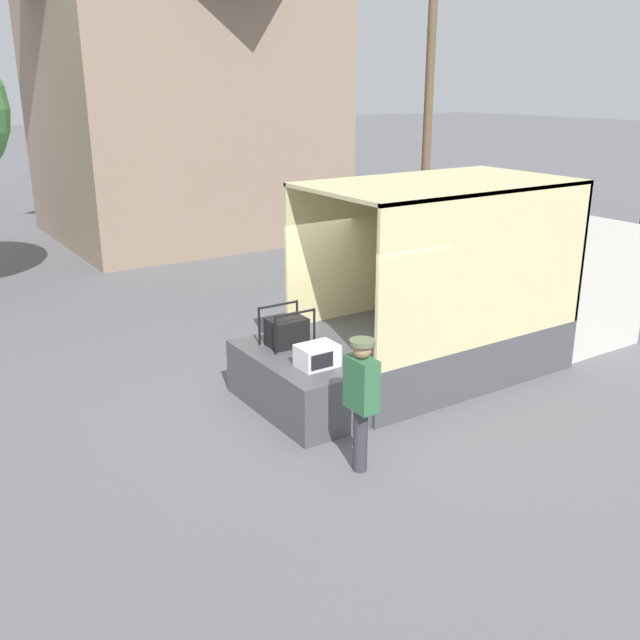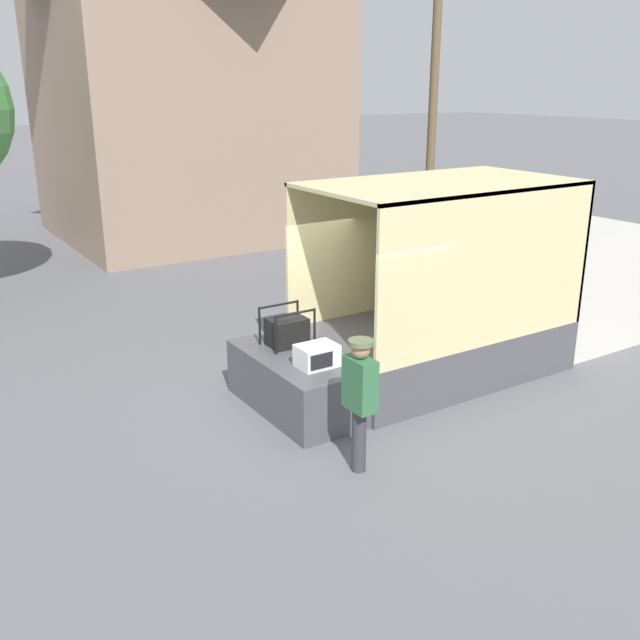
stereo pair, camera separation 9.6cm
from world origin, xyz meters
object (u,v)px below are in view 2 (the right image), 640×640
object	(u,v)px
microwave	(317,356)
worker_person	(360,392)
portable_generator	(288,331)
utility_pole	(434,77)
box_truck	(500,303)

from	to	relation	value
microwave	worker_person	xyz separation A→B (m)	(-0.30, -1.44, 0.07)
microwave	portable_generator	distance (m)	0.97
microwave	worker_person	bearing A→B (deg)	-101.90
microwave	utility_pole	bearing A→B (deg)	43.12
microwave	portable_generator	xyz separation A→B (m)	(0.10, 0.96, 0.06)
box_truck	portable_generator	size ratio (longest dim) A/B	8.86
box_truck	utility_pole	distance (m)	12.33
portable_generator	utility_pole	world-z (taller)	utility_pole
microwave	worker_person	size ratio (longest dim) A/B	0.32
portable_generator	worker_person	bearing A→B (deg)	-99.52
box_truck	utility_pole	world-z (taller)	utility_pole
microwave	utility_pole	distance (m)	15.30
portable_generator	microwave	bearing A→B (deg)	-95.86
portable_generator	worker_person	distance (m)	2.43
box_truck	microwave	distance (m)	4.16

